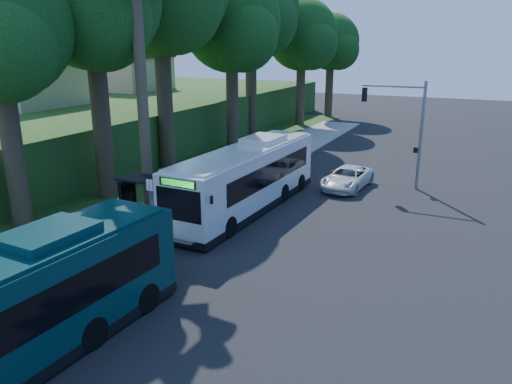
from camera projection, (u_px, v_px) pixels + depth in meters
The scene contains 15 objects.
ground at pixel (294, 226), 26.29m from camera, with size 140.00×140.00×0.00m, color black.
sidewalk at pixel (178, 207), 29.23m from camera, with size 4.50×70.00×0.12m, color gray.
red_curb at pixel (172, 236), 24.82m from camera, with size 0.25×30.00×0.13m, color maroon.
grass_verge at pixel (150, 177), 35.88m from camera, with size 8.00×70.00×0.06m, color #234719.
bus_shelter at pixel (147, 191), 26.22m from camera, with size 3.20×1.51×2.55m.
stop_sign_pole at pixel (151, 202), 23.53m from camera, with size 0.35×0.06×3.17m.
traffic_signal_pole at pixel (406, 121), 32.16m from camera, with size 4.10×0.30×7.00m.
hillside_backdrop at pixel (100, 114), 49.33m from camera, with size 24.00×60.00×8.80m.
tree_0 at pixel (92, 7), 28.06m from camera, with size 8.40×8.00×15.70m.
tree_2 at pixel (232, 28), 41.95m from camera, with size 8.82×8.40×15.12m.
tree_3 at pixel (252, 14), 49.26m from camera, with size 10.08×9.60×17.28m.
tree_4 at pixel (303, 38), 55.85m from camera, with size 8.40×8.00×14.14m.
tree_5 at pixel (332, 45), 62.61m from camera, with size 7.35×7.00×12.86m.
white_bus at pixel (247, 177), 28.51m from camera, with size 3.31×13.25×3.92m.
pickup at pixel (347, 178), 32.95m from camera, with size 2.34×5.08×1.41m, color silver.
Camera 1 is at (8.59, -23.19, 9.31)m, focal length 35.00 mm.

